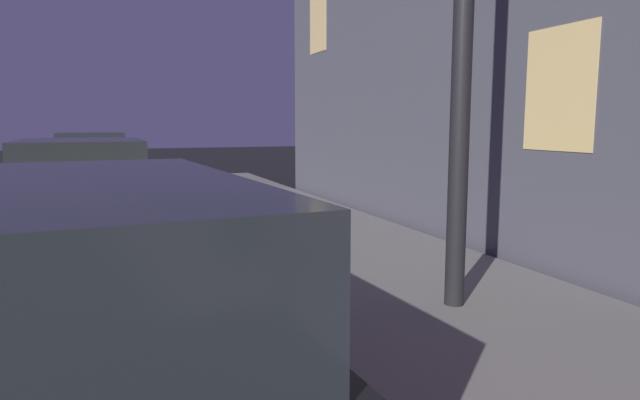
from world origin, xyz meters
TOP-DOWN VIEW (x-y plane):
  - car_black at (2.85, 3.89)m, footprint 2.28×4.59m
  - car_yellow_cab at (2.85, 9.61)m, footprint 2.06×4.14m
  - car_white at (2.85, 16.21)m, footprint 1.96×4.01m

SIDE VIEW (x-z plane):
  - car_white at x=2.85m, z-range -0.02..1.41m
  - car_black at x=2.85m, z-range 0.00..1.43m
  - car_yellow_cab at x=2.85m, z-range 0.00..1.43m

